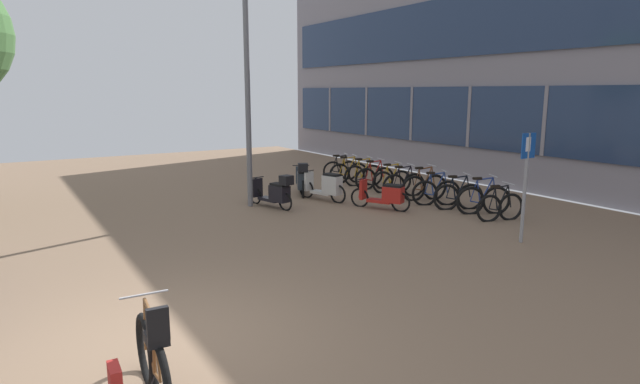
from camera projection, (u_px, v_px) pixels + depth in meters
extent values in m
cube|color=#836850|center=(443.00, 275.00, 8.79)|extent=(14.40, 40.00, 0.05)
cube|color=navy|center=(593.00, 124.00, 13.86)|extent=(0.08, 30.72, 2.01)
cube|color=navy|center=(604.00, 6.00, 13.29)|extent=(0.08, 30.72, 2.01)
cube|color=gray|center=(545.00, 121.00, 15.04)|extent=(0.10, 0.12, 2.01)
cube|color=gray|center=(470.00, 117.00, 17.41)|extent=(0.10, 0.12, 2.01)
cube|color=gray|center=(412.00, 114.00, 19.78)|extent=(0.10, 0.12, 2.01)
cube|color=gray|center=(367.00, 111.00, 22.15)|extent=(0.10, 0.12, 2.01)
cube|color=gray|center=(330.00, 110.00, 24.52)|extent=(0.10, 0.12, 2.01)
torus|color=black|center=(161.00, 382.00, 4.89)|extent=(0.12, 0.78, 0.77)
torus|color=black|center=(146.00, 349.00, 5.50)|extent=(0.12, 0.78, 0.77)
cylinder|color=brown|center=(150.00, 336.00, 5.21)|extent=(0.05, 0.35, 0.68)
cylinder|color=brown|center=(154.00, 347.00, 5.03)|extent=(0.04, 0.15, 0.62)
cylinder|color=brown|center=(149.00, 309.00, 5.10)|extent=(0.06, 0.43, 0.09)
cylinder|color=brown|center=(158.00, 377.00, 5.01)|extent=(0.04, 0.28, 0.08)
cylinder|color=brown|center=(157.00, 351.00, 4.90)|extent=(0.03, 0.18, 0.56)
cylinder|color=brown|center=(145.00, 325.00, 5.39)|extent=(0.04, 0.16, 0.62)
cube|color=black|center=(153.00, 316.00, 4.91)|extent=(0.10, 0.22, 0.06)
cylinder|color=#ADADB2|center=(144.00, 295.00, 5.27)|extent=(0.48, 0.05, 0.02)
cube|color=black|center=(157.00, 338.00, 4.85)|extent=(0.21, 0.25, 0.10)
cube|color=black|center=(158.00, 324.00, 4.73)|extent=(0.20, 0.07, 0.32)
cube|color=maroon|center=(115.00, 383.00, 4.74)|extent=(0.11, 0.28, 0.34)
torus|color=black|center=(489.00, 209.00, 12.27)|extent=(0.67, 0.25, 0.68)
torus|color=black|center=(511.00, 207.00, 12.43)|extent=(0.67, 0.25, 0.68)
cylinder|color=black|center=(503.00, 198.00, 12.31)|extent=(0.29, 0.11, 0.60)
cylinder|color=black|center=(496.00, 199.00, 12.27)|extent=(0.13, 0.07, 0.54)
cylinder|color=black|center=(502.00, 187.00, 12.25)|extent=(0.35, 0.13, 0.08)
cylinder|color=black|center=(493.00, 209.00, 12.30)|extent=(0.23, 0.09, 0.07)
cylinder|color=black|center=(492.00, 198.00, 12.24)|extent=(0.16, 0.07, 0.50)
cylinder|color=black|center=(510.00, 196.00, 12.36)|extent=(0.14, 0.07, 0.54)
cube|color=black|center=(495.00, 186.00, 12.20)|extent=(0.24, 0.15, 0.06)
cylinder|color=#ADADB2|center=(509.00, 183.00, 12.29)|extent=(0.15, 0.47, 0.02)
torus|color=black|center=(470.00, 201.00, 12.99)|extent=(0.70, 0.39, 0.74)
torus|color=black|center=(496.00, 201.00, 13.06)|extent=(0.70, 0.39, 0.74)
cylinder|color=navy|center=(487.00, 190.00, 12.98)|extent=(0.31, 0.18, 0.65)
cylinder|color=navy|center=(479.00, 191.00, 12.97)|extent=(0.15, 0.10, 0.59)
cylinder|color=navy|center=(485.00, 179.00, 12.92)|extent=(0.39, 0.21, 0.09)
cylinder|color=navy|center=(475.00, 202.00, 13.01)|extent=(0.25, 0.14, 0.08)
cylinder|color=navy|center=(474.00, 191.00, 12.95)|extent=(0.17, 0.10, 0.54)
cylinder|color=navy|center=(495.00, 189.00, 13.00)|extent=(0.15, 0.09, 0.59)
cube|color=black|center=(477.00, 178.00, 12.90)|extent=(0.24, 0.18, 0.06)
cylinder|color=#ADADB2|center=(493.00, 176.00, 12.93)|extent=(0.23, 0.44, 0.02)
torus|color=black|center=(446.00, 198.00, 13.48)|extent=(0.67, 0.36, 0.71)
torus|color=black|center=(470.00, 197.00, 13.56)|extent=(0.67, 0.36, 0.71)
cylinder|color=black|center=(461.00, 188.00, 13.48)|extent=(0.30, 0.17, 0.62)
cylinder|color=black|center=(454.00, 189.00, 13.46)|extent=(0.14, 0.09, 0.57)
cylinder|color=black|center=(460.00, 177.00, 13.42)|extent=(0.37, 0.20, 0.08)
cylinder|color=black|center=(451.00, 198.00, 13.50)|extent=(0.24, 0.13, 0.08)
cylinder|color=black|center=(449.00, 188.00, 13.44)|extent=(0.16, 0.09, 0.52)
cylinder|color=black|center=(469.00, 187.00, 13.50)|extent=(0.14, 0.09, 0.57)
cube|color=black|center=(453.00, 177.00, 13.39)|extent=(0.24, 0.17, 0.06)
cylinder|color=#ADADB2|center=(467.00, 174.00, 13.43)|extent=(0.22, 0.45, 0.02)
torus|color=black|center=(425.00, 193.00, 14.02)|extent=(0.66, 0.41, 0.72)
torus|color=black|center=(448.00, 193.00, 14.05)|extent=(0.66, 0.41, 0.72)
cylinder|color=navy|center=(439.00, 184.00, 13.99)|extent=(0.29, 0.18, 0.63)
cylinder|color=navy|center=(432.00, 185.00, 13.98)|extent=(0.14, 0.10, 0.57)
cylinder|color=navy|center=(437.00, 174.00, 13.93)|extent=(0.35, 0.21, 0.08)
cylinder|color=navy|center=(429.00, 194.00, 14.03)|extent=(0.23, 0.14, 0.08)
cylinder|color=navy|center=(428.00, 184.00, 13.97)|extent=(0.15, 0.10, 0.52)
cylinder|color=navy|center=(446.00, 183.00, 13.99)|extent=(0.14, 0.10, 0.57)
cube|color=black|center=(431.00, 173.00, 13.92)|extent=(0.24, 0.19, 0.06)
cylinder|color=#ADADB2|center=(444.00, 171.00, 13.93)|extent=(0.25, 0.43, 0.02)
torus|color=black|center=(414.00, 189.00, 14.61)|extent=(0.75, 0.24, 0.75)
torus|color=black|center=(435.00, 187.00, 14.82)|extent=(0.75, 0.24, 0.75)
cylinder|color=brown|center=(427.00, 178.00, 14.68)|extent=(0.33, 0.11, 0.66)
cylinder|color=brown|center=(420.00, 180.00, 14.63)|extent=(0.15, 0.07, 0.60)
cylinder|color=brown|center=(425.00, 168.00, 14.61)|extent=(0.41, 0.13, 0.09)
cylinder|color=brown|center=(418.00, 189.00, 14.65)|extent=(0.26, 0.09, 0.08)
cylinder|color=brown|center=(416.00, 179.00, 14.58)|extent=(0.17, 0.06, 0.55)
cylinder|color=brown|center=(433.00, 177.00, 14.75)|extent=(0.15, 0.06, 0.60)
cube|color=black|center=(419.00, 168.00, 14.54)|extent=(0.23, 0.14, 0.06)
cylinder|color=#ADADB2|center=(432.00, 165.00, 14.66)|extent=(0.13, 0.47, 0.02)
torus|color=black|center=(394.00, 186.00, 15.12)|extent=(0.71, 0.26, 0.72)
torus|color=black|center=(414.00, 185.00, 15.30)|extent=(0.71, 0.26, 0.72)
cylinder|color=black|center=(406.00, 177.00, 15.18)|extent=(0.31, 0.12, 0.63)
cylinder|color=black|center=(400.00, 178.00, 15.13)|extent=(0.14, 0.07, 0.57)
cylinder|color=black|center=(405.00, 167.00, 15.11)|extent=(0.38, 0.14, 0.08)
cylinder|color=black|center=(398.00, 187.00, 15.16)|extent=(0.24, 0.09, 0.08)
cylinder|color=black|center=(396.00, 177.00, 15.09)|extent=(0.16, 0.07, 0.52)
cylinder|color=black|center=(412.00, 176.00, 15.23)|extent=(0.15, 0.07, 0.57)
cube|color=black|center=(399.00, 167.00, 15.05)|extent=(0.24, 0.15, 0.06)
cylinder|color=#ADADB2|center=(411.00, 164.00, 15.15)|extent=(0.15, 0.47, 0.02)
torus|color=black|center=(383.00, 183.00, 15.75)|extent=(0.69, 0.23, 0.69)
torus|color=black|center=(401.00, 181.00, 15.94)|extent=(0.69, 0.23, 0.69)
cylinder|color=#BA8715|center=(394.00, 174.00, 15.82)|extent=(0.30, 0.11, 0.61)
cylinder|color=#BA8715|center=(388.00, 175.00, 15.76)|extent=(0.14, 0.07, 0.55)
cylinder|color=#BA8715|center=(393.00, 165.00, 15.75)|extent=(0.37, 0.12, 0.08)
cylinder|color=#BA8715|center=(386.00, 183.00, 15.79)|extent=(0.24, 0.08, 0.08)
cylinder|color=#BA8715|center=(385.00, 174.00, 15.72)|extent=(0.16, 0.06, 0.51)
cylinder|color=#BA8715|center=(400.00, 173.00, 15.87)|extent=(0.14, 0.06, 0.55)
cube|color=black|center=(387.00, 165.00, 15.69)|extent=(0.23, 0.14, 0.06)
cylinder|color=#ADADB2|center=(398.00, 162.00, 15.79)|extent=(0.13, 0.47, 0.02)
torus|color=black|center=(366.00, 179.00, 16.25)|extent=(0.72, 0.23, 0.72)
torus|color=black|center=(384.00, 178.00, 16.45)|extent=(0.72, 0.23, 0.72)
cylinder|color=#A11A15|center=(377.00, 170.00, 16.32)|extent=(0.31, 0.10, 0.63)
cylinder|color=#A11A15|center=(371.00, 172.00, 16.27)|extent=(0.14, 0.07, 0.58)
cylinder|color=#A11A15|center=(375.00, 162.00, 16.25)|extent=(0.38, 0.12, 0.08)
cylinder|color=#A11A15|center=(369.00, 180.00, 16.29)|extent=(0.24, 0.08, 0.08)
cylinder|color=#A11A15|center=(368.00, 171.00, 16.22)|extent=(0.16, 0.06, 0.53)
cylinder|color=#A11A15|center=(382.00, 169.00, 16.38)|extent=(0.14, 0.06, 0.58)
cube|color=black|center=(370.00, 161.00, 16.19)|extent=(0.23, 0.14, 0.06)
cylinder|color=#ADADB2|center=(381.00, 159.00, 16.30)|extent=(0.13, 0.47, 0.02)
torus|color=black|center=(355.00, 176.00, 16.88)|extent=(0.70, 0.27, 0.71)
torus|color=black|center=(373.00, 175.00, 17.05)|extent=(0.70, 0.27, 0.71)
cylinder|color=#B8861B|center=(366.00, 168.00, 16.93)|extent=(0.30, 0.12, 0.62)
cylinder|color=#B8861B|center=(360.00, 169.00, 16.89)|extent=(0.14, 0.07, 0.57)
cylinder|color=#B8861B|center=(364.00, 159.00, 16.87)|extent=(0.37, 0.14, 0.08)
cylinder|color=#B8861B|center=(358.00, 177.00, 16.92)|extent=(0.24, 0.10, 0.08)
cylinder|color=#B8861B|center=(357.00, 168.00, 16.85)|extent=(0.16, 0.07, 0.52)
cylinder|color=#B8861B|center=(371.00, 167.00, 16.98)|extent=(0.15, 0.07, 0.57)
cube|color=black|center=(359.00, 159.00, 16.82)|extent=(0.24, 0.15, 0.06)
cylinder|color=#ADADB2|center=(370.00, 157.00, 16.90)|extent=(0.16, 0.47, 0.02)
torus|color=black|center=(340.00, 174.00, 17.40)|extent=(0.69, 0.28, 0.70)
torus|color=black|center=(358.00, 173.00, 17.56)|extent=(0.69, 0.28, 0.70)
cylinder|color=#C0891D|center=(351.00, 166.00, 17.45)|extent=(0.31, 0.13, 0.62)
cylinder|color=#C0891D|center=(345.00, 167.00, 17.41)|extent=(0.14, 0.08, 0.56)
cylinder|color=#C0891D|center=(349.00, 158.00, 17.38)|extent=(0.38, 0.15, 0.08)
cylinder|color=#C0891D|center=(343.00, 174.00, 17.44)|extent=(0.25, 0.10, 0.08)
cylinder|color=#C0891D|center=(342.00, 166.00, 17.37)|extent=(0.17, 0.07, 0.51)
cylinder|color=#C0891D|center=(356.00, 165.00, 17.50)|extent=(0.15, 0.07, 0.56)
cube|color=black|center=(344.00, 157.00, 17.33)|extent=(0.24, 0.15, 0.06)
cylinder|color=#ADADB2|center=(355.00, 155.00, 17.42)|extent=(0.17, 0.47, 0.02)
torus|color=black|center=(333.00, 171.00, 18.07)|extent=(0.67, 0.29, 0.68)
torus|color=black|center=(349.00, 170.00, 18.19)|extent=(0.67, 0.29, 0.68)
cylinder|color=black|center=(342.00, 164.00, 18.10)|extent=(0.29, 0.13, 0.60)
cylinder|color=black|center=(337.00, 164.00, 18.06)|extent=(0.13, 0.08, 0.54)
cylinder|color=black|center=(341.00, 156.00, 18.03)|extent=(0.35, 0.15, 0.08)
cylinder|color=black|center=(336.00, 172.00, 18.10)|extent=(0.22, 0.10, 0.07)
cylinder|color=black|center=(334.00, 164.00, 18.04)|extent=(0.15, 0.07, 0.50)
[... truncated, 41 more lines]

